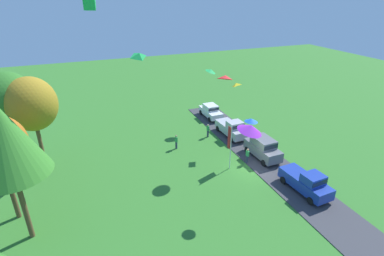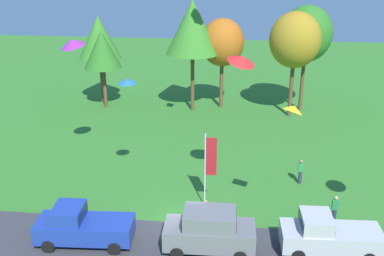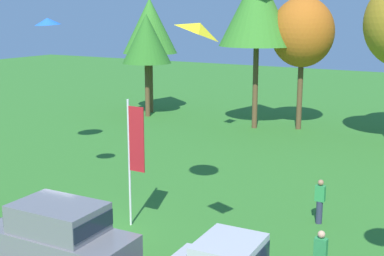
% 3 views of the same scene
% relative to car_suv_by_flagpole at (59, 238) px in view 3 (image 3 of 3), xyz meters
% --- Properties ---
extents(ground_plane, '(120.00, 120.00, 0.00)m').
position_rel_car_suv_by_flagpole_xyz_m(ground_plane, '(-1.62, 2.18, -1.30)').
color(ground_plane, '#337528').
extents(car_suv_by_flagpole, '(4.66, 2.16, 2.28)m').
position_rel_car_suv_by_flagpole_xyz_m(car_suv_by_flagpole, '(0.00, 0.00, 0.00)').
color(car_suv_by_flagpole, slate).
rests_on(car_suv_by_flagpole, ground).
extents(person_watching_sky, '(0.36, 0.24, 1.71)m').
position_rel_car_suv_by_flagpole_xyz_m(person_watching_sky, '(5.40, 8.01, -0.42)').
color(person_watching_sky, '#2D334C').
rests_on(person_watching_sky, ground).
extents(person_on_lawn, '(0.36, 0.24, 1.71)m').
position_rel_car_suv_by_flagpole_xyz_m(person_on_lawn, '(-0.38, 2.14, -0.42)').
color(person_on_lawn, '#2D334C').
rests_on(person_on_lawn, ground).
extents(tree_far_right, '(4.17, 4.17, 8.81)m').
position_rel_car_suv_by_flagpole_xyz_m(tree_far_right, '(-12.88, 23.64, 5.39)').
color(tree_far_right, brown).
rests_on(tree_far_right, ground).
extents(tree_far_left, '(3.62, 3.62, 7.64)m').
position_rel_car_suv_by_flagpole_xyz_m(tree_far_left, '(-12.17, 22.15, 4.50)').
color(tree_far_left, brown).
rests_on(tree_far_left, ground).
extents(tree_center_back, '(5.00, 5.00, 10.56)m').
position_rel_car_suv_by_flagpole_xyz_m(tree_center_back, '(-3.47, 22.35, 6.73)').
color(tree_center_back, brown).
rests_on(tree_center_back, ground).
extents(tree_lone_near, '(4.14, 4.14, 8.75)m').
position_rel_car_suv_by_flagpole_xyz_m(tree_lone_near, '(-0.74, 23.53, 5.14)').
color(tree_lone_near, brown).
rests_on(tree_lone_near, ground).
extents(flag_banner, '(0.71, 0.08, 4.75)m').
position_rel_car_suv_by_flagpole_xyz_m(flag_banner, '(-0.40, 4.33, 1.72)').
color(flag_banner, silver).
rests_on(flag_banner, ground).
extents(kite_diamond_trailing_tail, '(1.32, 1.33, 0.59)m').
position_rel_car_suv_by_flagpole_xyz_m(kite_diamond_trailing_tail, '(3.87, 1.53, 6.07)').
color(kite_diamond_trailing_tail, yellow).
extents(kite_delta_over_trees, '(1.32, 1.33, 0.34)m').
position_rel_car_suv_by_flagpole_xyz_m(kite_delta_over_trees, '(-5.30, 5.34, 6.11)').
color(kite_delta_over_trees, blue).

